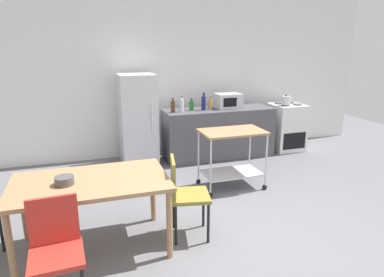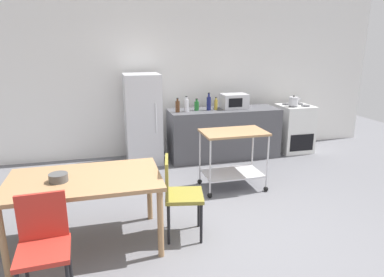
% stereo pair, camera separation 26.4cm
% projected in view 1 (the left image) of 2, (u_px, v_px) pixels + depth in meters
% --- Properties ---
extents(ground_plane, '(12.00, 12.00, 0.00)m').
position_uv_depth(ground_plane, '(232.00, 236.00, 3.75)').
color(ground_plane, slate).
extents(back_wall, '(8.40, 0.12, 2.90)m').
position_uv_depth(back_wall, '(162.00, 77.00, 6.29)').
color(back_wall, white).
rests_on(back_wall, ground_plane).
extents(kitchen_counter, '(2.00, 0.64, 0.90)m').
position_uv_depth(kitchen_counter, '(218.00, 133.00, 6.28)').
color(kitchen_counter, '#4C4C51').
rests_on(kitchen_counter, ground_plane).
extents(dining_table, '(1.50, 0.90, 0.75)m').
position_uv_depth(dining_table, '(91.00, 188.00, 3.36)').
color(dining_table, '#A37A51').
rests_on(dining_table, ground_plane).
extents(chair_olive, '(0.47, 0.47, 0.89)m').
position_uv_depth(chair_olive, '(184.00, 192.00, 3.63)').
color(chair_olive, olive).
rests_on(chair_olive, ground_plane).
extents(chair_red, '(0.42, 0.42, 0.89)m').
position_uv_depth(chair_red, '(56.00, 247.00, 2.64)').
color(chair_red, '#B72D23').
rests_on(chair_red, ground_plane).
extents(stove_oven, '(0.60, 0.61, 0.92)m').
position_uv_depth(stove_oven, '(286.00, 127.00, 6.73)').
color(stove_oven, white).
rests_on(stove_oven, ground_plane).
extents(refrigerator, '(0.60, 0.63, 1.55)m').
position_uv_depth(refrigerator, '(138.00, 120.00, 5.85)').
color(refrigerator, silver).
rests_on(refrigerator, ground_plane).
extents(kitchen_cart, '(0.91, 0.57, 0.85)m').
position_uv_depth(kitchen_cart, '(232.00, 149.00, 4.90)').
color(kitchen_cart, '#A37A51').
rests_on(kitchen_cart, ground_plane).
extents(bottle_vinegar, '(0.08, 0.08, 0.25)m').
position_uv_depth(bottle_vinegar, '(173.00, 106.00, 5.82)').
color(bottle_vinegar, '#4C2D19').
rests_on(bottle_vinegar, kitchen_counter).
extents(bottle_sesame_oil, '(0.07, 0.07, 0.27)m').
position_uv_depth(bottle_sesame_oil, '(182.00, 105.00, 5.88)').
color(bottle_sesame_oil, silver).
rests_on(bottle_sesame_oil, kitchen_counter).
extents(bottle_olive_oil, '(0.08, 0.08, 0.21)m').
position_uv_depth(bottle_olive_oil, '(192.00, 106.00, 6.00)').
color(bottle_olive_oil, '#1E6628').
rests_on(bottle_olive_oil, kitchen_counter).
extents(bottle_soy_sauce, '(0.08, 0.08, 0.31)m').
position_uv_depth(bottle_soy_sauce, '(204.00, 103.00, 6.03)').
color(bottle_soy_sauce, navy).
rests_on(bottle_soy_sauce, kitchen_counter).
extents(bottle_sparkling_water, '(0.06, 0.06, 0.23)m').
position_uv_depth(bottle_sparkling_water, '(211.00, 104.00, 6.08)').
color(bottle_sparkling_water, gold).
rests_on(bottle_sparkling_water, kitchen_counter).
extents(microwave, '(0.46, 0.35, 0.26)m').
position_uv_depth(microwave, '(228.00, 101.00, 6.23)').
color(microwave, silver).
rests_on(microwave, kitchen_counter).
extents(fruit_bowl, '(0.18, 0.18, 0.08)m').
position_uv_depth(fruit_bowl, '(64.00, 181.00, 3.22)').
color(fruit_bowl, '#4C4C4C').
rests_on(fruit_bowl, dining_table).
extents(kettle, '(0.24, 0.17, 0.19)m').
position_uv_depth(kettle, '(286.00, 100.00, 6.46)').
color(kettle, silver).
rests_on(kettle, stove_oven).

